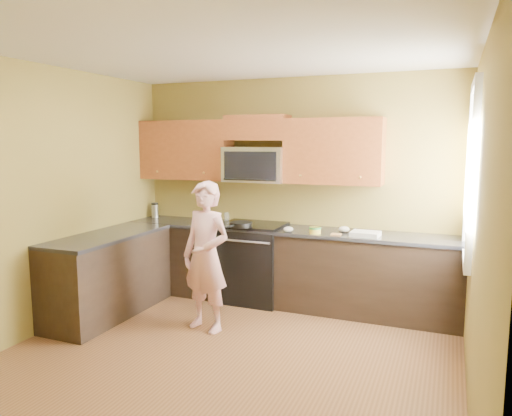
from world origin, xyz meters
The scene contains 25 objects.
floor centered at (0.00, 0.00, 0.00)m, with size 4.00×4.00×0.00m, color brown.
ceiling centered at (0.00, 0.00, 2.70)m, with size 4.00×4.00×0.00m, color white.
wall_back centered at (0.00, 2.00, 1.35)m, with size 4.00×4.00×0.00m, color olive.
wall_front centered at (0.00, -2.00, 1.35)m, with size 4.00×4.00×0.00m, color olive.
wall_left centered at (-2.00, 0.00, 1.35)m, with size 4.00×4.00×0.00m, color olive.
wall_right centered at (2.00, 0.00, 1.35)m, with size 4.00×4.00×0.00m, color olive.
cabinet_back_run centered at (0.00, 1.70, 0.44)m, with size 4.00×0.60×0.88m, color black.
cabinet_left_run centered at (-1.70, 0.60, 0.44)m, with size 0.60×1.60×0.88m, color black.
countertop_back centered at (0.00, 1.69, 0.90)m, with size 4.00×0.62×0.04m, color black.
countertop_left centered at (-1.69, 0.60, 0.90)m, with size 0.62×1.60×0.04m, color black.
stove centered at (-0.40, 1.68, 0.47)m, with size 0.76×0.65×0.95m, color black, non-canonical shape.
microwave centered at (-0.40, 1.80, 1.45)m, with size 0.76×0.40×0.42m, color silver, non-canonical shape.
upper_cab_left centered at (-1.39, 1.83, 1.45)m, with size 1.22×0.33×0.75m, color brown, non-canonical shape.
upper_cab_right centered at (0.54, 1.83, 1.45)m, with size 1.12×0.33×0.75m, color brown, non-canonical shape.
upper_cab_over_mw centered at (-0.40, 1.83, 2.10)m, with size 0.76×0.33×0.30m, color brown.
window centered at (1.98, 1.20, 1.65)m, with size 0.06×1.06×1.66m, color white, non-canonical shape.
woman centered at (-0.48, 0.63, 0.77)m, with size 0.56×0.37×1.54m, color #E97481.
frying_pan centered at (-0.44, 1.42, 0.95)m, with size 0.26×0.46×0.06m, color black, non-canonical shape.
butter_tub centered at (0.43, 1.49, 0.92)m, with size 0.13×0.13×0.10m, color yellow, non-canonical shape.
toast_slice centered at (0.67, 1.49, 0.93)m, with size 0.11×0.11×0.01m, color #B27F47.
napkin_a centered at (0.12, 1.48, 0.95)m, with size 0.11×0.12×0.06m, color silver.
napkin_b centered at (0.71, 1.71, 0.95)m, with size 0.12×0.13×0.07m, color silver.
dish_towel centered at (0.97, 1.56, 0.95)m, with size 0.30×0.24×0.05m, color white.
travel_mug centered at (-1.88, 1.81, 0.92)m, with size 0.09×0.09×0.20m, color silver, non-canonical shape.
glass_c centered at (-0.82, 1.84, 0.98)m, with size 0.07×0.07×0.12m, color silver.
Camera 1 is at (1.81, -3.64, 1.94)m, focal length 33.88 mm.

